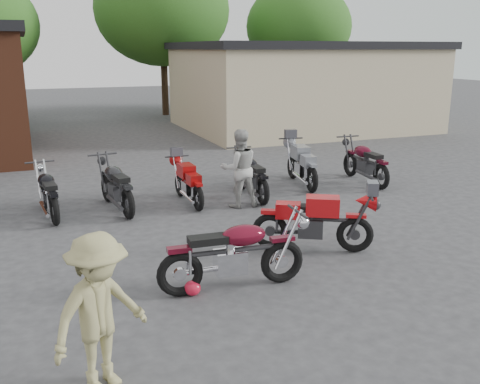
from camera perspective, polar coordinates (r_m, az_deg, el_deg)
name	(u,v)px	position (r m, az deg, el deg)	size (l,w,h in m)	color
ground	(261,290)	(8.16, 2.30, -10.45)	(90.00, 90.00, 0.00)	#353638
stucco_building	(300,89)	(24.64, 6.41, 10.89)	(10.00, 8.00, 3.50)	tan
tree_2	(163,31)	(29.57, -8.24, 16.65)	(7.04, 7.04, 8.80)	#2A5316
tree_3	(298,43)	(32.40, 6.21, 15.50)	(6.08, 6.08, 7.60)	#2A5316
vintage_motorcycle	(235,249)	(7.96, -0.51, -6.12)	(2.19, 0.72, 1.27)	#5D0B1C
sportbike	(315,218)	(9.57, 8.01, -2.79)	(2.07, 0.68, 1.20)	red
helmet	(193,288)	(7.99, -5.09, -10.16)	(0.25, 0.25, 0.23)	red
person_light	(239,168)	(12.07, -0.07, 2.53)	(0.87, 0.67, 1.78)	#AAAAA5
person_tan	(100,313)	(5.84, -14.73, -12.39)	(1.12, 0.65, 1.74)	tan
row_bike_2	(48,190)	(12.18, -19.83, 0.22)	(1.99, 0.66, 1.16)	black
row_bike_3	(116,183)	(12.21, -13.12, 0.97)	(2.14, 0.71, 1.24)	black
row_bike_4	(188,180)	(12.48, -5.58, 1.24)	(1.87, 0.62, 1.08)	#B10E0F
row_bike_5	(251,173)	(12.95, 1.19, 2.07)	(2.06, 0.68, 1.20)	black
row_bike_6	(302,162)	(14.17, 6.58, 3.19)	(2.13, 0.70, 1.24)	gray
row_bike_7	(365,160)	(14.75, 13.17, 3.38)	(2.15, 0.71, 1.25)	#490919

